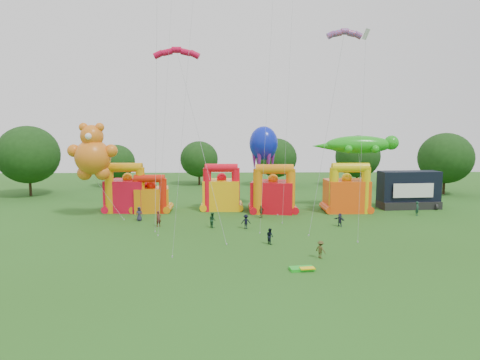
{
  "coord_description": "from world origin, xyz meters",
  "views": [
    {
      "loc": [
        -1.81,
        -32.15,
        11.63
      ],
      "look_at": [
        -0.54,
        18.0,
        5.53
      ],
      "focal_mm": 32.0,
      "sensor_mm": 36.0,
      "label": 1
    }
  ],
  "objects_px": {
    "gecko_kite": "(359,150)",
    "spectator_4": "(261,212)",
    "bouncy_castle_2": "(222,192)",
    "stage_trailer": "(409,190)",
    "octopus_kite": "(266,163)",
    "spectator_0": "(139,214)",
    "bouncy_castle_0": "(127,193)",
    "teddy_bear_kite": "(97,165)"
  },
  "relations": [
    {
      "from": "stage_trailer",
      "to": "bouncy_castle_0",
      "type": "bearing_deg",
      "value": -178.0
    },
    {
      "from": "bouncy_castle_2",
      "to": "stage_trailer",
      "type": "relative_size",
      "value": 0.76
    },
    {
      "from": "spectator_0",
      "to": "bouncy_castle_2",
      "type": "bearing_deg",
      "value": 33.0
    },
    {
      "from": "bouncy_castle_2",
      "to": "teddy_bear_kite",
      "type": "distance_m",
      "value": 17.36
    },
    {
      "from": "stage_trailer",
      "to": "gecko_kite",
      "type": "relative_size",
      "value": 0.7
    },
    {
      "from": "gecko_kite",
      "to": "spectator_4",
      "type": "xyz_separation_m",
      "value": [
        -14.56,
        -6.44,
        -7.63
      ]
    },
    {
      "from": "gecko_kite",
      "to": "spectator_4",
      "type": "relative_size",
      "value": 7.69
    },
    {
      "from": "teddy_bear_kite",
      "to": "octopus_kite",
      "type": "xyz_separation_m",
      "value": [
        22.44,
        6.64,
        -0.34
      ]
    },
    {
      "from": "bouncy_castle_0",
      "to": "teddy_bear_kite",
      "type": "bearing_deg",
      "value": -122.42
    },
    {
      "from": "octopus_kite",
      "to": "gecko_kite",
      "type": "bearing_deg",
      "value": -3.12
    },
    {
      "from": "bouncy_castle_0",
      "to": "gecko_kite",
      "type": "bearing_deg",
      "value": 2.68
    },
    {
      "from": "teddy_bear_kite",
      "to": "spectator_0",
      "type": "bearing_deg",
      "value": -19.24
    },
    {
      "from": "spectator_0",
      "to": "spectator_4",
      "type": "bearing_deg",
      "value": 3.28
    },
    {
      "from": "octopus_kite",
      "to": "teddy_bear_kite",
      "type": "bearing_deg",
      "value": -163.51
    },
    {
      "from": "bouncy_castle_0",
      "to": "teddy_bear_kite",
      "type": "height_order",
      "value": "teddy_bear_kite"
    },
    {
      "from": "stage_trailer",
      "to": "spectator_0",
      "type": "distance_m",
      "value": 38.37
    },
    {
      "from": "gecko_kite",
      "to": "spectator_0",
      "type": "height_order",
      "value": "gecko_kite"
    },
    {
      "from": "stage_trailer",
      "to": "octopus_kite",
      "type": "height_order",
      "value": "octopus_kite"
    },
    {
      "from": "bouncy_castle_2",
      "to": "spectator_4",
      "type": "distance_m",
      "value": 7.98
    },
    {
      "from": "bouncy_castle_0",
      "to": "bouncy_castle_2",
      "type": "relative_size",
      "value": 1.03
    },
    {
      "from": "stage_trailer",
      "to": "spectator_0",
      "type": "bearing_deg",
      "value": -168.31
    },
    {
      "from": "spectator_4",
      "to": "stage_trailer",
      "type": "bearing_deg",
      "value": 153.82
    },
    {
      "from": "bouncy_castle_2",
      "to": "stage_trailer",
      "type": "xyz_separation_m",
      "value": [
        27.26,
        0.55,
        0.09
      ]
    },
    {
      "from": "gecko_kite",
      "to": "bouncy_castle_2",
      "type": "bearing_deg",
      "value": -178.02
    },
    {
      "from": "bouncy_castle_2",
      "to": "gecko_kite",
      "type": "xyz_separation_m",
      "value": [
        19.82,
        0.68,
        5.9
      ]
    },
    {
      "from": "spectator_4",
      "to": "bouncy_castle_2",
      "type": "bearing_deg",
      "value": -89.82
    },
    {
      "from": "spectator_0",
      "to": "gecko_kite",
      "type": "bearing_deg",
      "value": 12.63
    },
    {
      "from": "spectator_4",
      "to": "teddy_bear_kite",
      "type": "bearing_deg",
      "value": -43.62
    },
    {
      "from": "bouncy_castle_0",
      "to": "stage_trailer",
      "type": "height_order",
      "value": "bouncy_castle_0"
    },
    {
      "from": "teddy_bear_kite",
      "to": "gecko_kite",
      "type": "bearing_deg",
      "value": 9.38
    },
    {
      "from": "teddy_bear_kite",
      "to": "spectator_0",
      "type": "height_order",
      "value": "teddy_bear_kite"
    },
    {
      "from": "bouncy_castle_0",
      "to": "bouncy_castle_2",
      "type": "distance_m",
      "value": 13.21
    },
    {
      "from": "octopus_kite",
      "to": "spectator_0",
      "type": "xyz_separation_m",
      "value": [
        -16.75,
        -8.63,
        -5.7
      ]
    },
    {
      "from": "bouncy_castle_2",
      "to": "gecko_kite",
      "type": "height_order",
      "value": "gecko_kite"
    },
    {
      "from": "bouncy_castle_0",
      "to": "stage_trailer",
      "type": "relative_size",
      "value": 0.78
    },
    {
      "from": "bouncy_castle_2",
      "to": "teddy_bear_kite",
      "type": "bearing_deg",
      "value": -161.86
    },
    {
      "from": "bouncy_castle_0",
      "to": "spectator_4",
      "type": "bearing_deg",
      "value": -14.88
    },
    {
      "from": "gecko_kite",
      "to": "teddy_bear_kite",
      "type": "bearing_deg",
      "value": -170.62
    },
    {
      "from": "octopus_kite",
      "to": "bouncy_castle_0",
      "type": "bearing_deg",
      "value": -173.41
    },
    {
      "from": "bouncy_castle_2",
      "to": "octopus_kite",
      "type": "bearing_deg",
      "value": 12.3
    },
    {
      "from": "stage_trailer",
      "to": "gecko_kite",
      "type": "height_order",
      "value": "gecko_kite"
    },
    {
      "from": "stage_trailer",
      "to": "bouncy_castle_2",
      "type": "bearing_deg",
      "value": -178.84
    }
  ]
}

